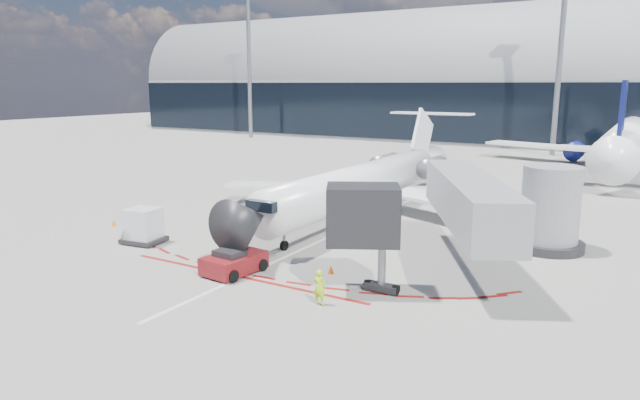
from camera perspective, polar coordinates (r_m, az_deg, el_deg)
The scene contains 14 objects.
ground at distance 37.70m, azimuth 3.06°, elevation -2.74°, with size 260.00×260.00×0.00m, color slate.
apron_centerline at distance 39.43m, azimuth 4.41°, elevation -2.11°, with size 0.25×40.00×0.01m, color silver.
apron_stop_bar at distance 28.43m, azimuth -7.87°, elevation -7.63°, with size 14.00×0.25×0.01m, color maroon.
terminal_building at distance 98.83m, azimuth 21.20°, elevation 10.33°, with size 150.00×24.15×24.00m.
jet_bridge at distance 30.88m, azimuth 16.74°, elevation -0.69°, with size 10.03×15.20×4.90m.
light_mast_west at distance 101.52m, azimuth -7.09°, elevation 13.26°, with size 0.70×0.70×25.00m, color gray.
light_mast_centre at distance 81.34m, azimuth 22.86°, elevation 12.92°, with size 0.70×0.70×25.00m, color gray.
regional_jet at distance 41.03m, azimuth 4.72°, elevation 1.88°, with size 23.63×29.14×7.30m.
pushback_tug at distance 28.90m, azimuth -8.61°, elevation -6.17°, with size 2.33×4.98×1.27m.
ramp_worker at distance 24.56m, azimuth -0.06°, elevation -8.71°, with size 0.58×0.38×1.58m, color #C3FA1A.
uld_container at distance 35.31m, azimuth -17.27°, elevation -2.51°, with size 2.47×2.19×2.10m.
safety_cone_left at distance 40.34m, azimuth -19.93°, elevation -2.16°, with size 0.31×0.31×0.43m, color #FF6505.
safety_cone_right at distance 28.59m, azimuth 1.08°, elevation -6.96°, with size 0.31×0.31×0.43m, color #FF6505.
bg_airliner_0 at distance 74.18m, azimuth 28.61°, elevation 7.62°, with size 37.16×39.35×12.02m, color white, non-canonical shape.
Camera 1 is at (16.89, -32.40, 9.29)m, focal length 32.00 mm.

